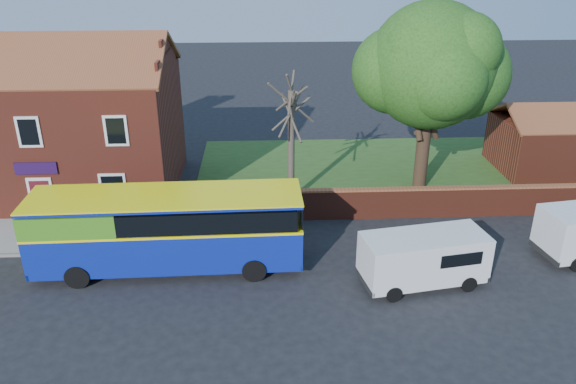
{
  "coord_description": "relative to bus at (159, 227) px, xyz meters",
  "views": [
    {
      "loc": [
        3.86,
        -17.92,
        12.77
      ],
      "look_at": [
        4.94,
        5.0,
        2.41
      ],
      "focal_mm": 35.0,
      "sensor_mm": 36.0,
      "label": 1
    }
  ],
  "objects": [
    {
      "name": "bus",
      "position": [
        0.0,
        0.0,
        0.0
      ],
      "size": [
        11.11,
        3.05,
        3.36
      ],
      "rotation": [
        0.0,
        0.0,
        0.02
      ],
      "color": "#0E229A",
      "rests_on": "ground"
    },
    {
      "name": "ground",
      "position": [
        0.51,
        -2.8,
        -1.91
      ],
      "size": [
        120.0,
        120.0,
        0.0
      ],
      "primitive_type": "plane",
      "color": "black",
      "rests_on": "ground"
    },
    {
      "name": "shop_building",
      "position": [
        -6.51,
        8.69,
        1.51
      ],
      "size": [
        12.3,
        8.13,
        10.5
      ],
      "color": "maroon",
      "rests_on": "ground"
    },
    {
      "name": "large_tree",
      "position": [
        13.18,
        8.01,
        4.73
      ],
      "size": [
        8.31,
        6.57,
        10.13
      ],
      "color": "black",
      "rests_on": "ground"
    },
    {
      "name": "pavement",
      "position": [
        -6.49,
        2.95,
        -1.85
      ],
      "size": [
        18.0,
        3.5,
        0.12
      ],
      "primitive_type": "cube",
      "color": "gray",
      "rests_on": "ground"
    },
    {
      "name": "grass_strip",
      "position": [
        13.51,
        10.2,
        -1.89
      ],
      "size": [
        26.0,
        12.0,
        0.04
      ],
      "primitive_type": "cube",
      "color": "#426B28",
      "rests_on": "ground"
    },
    {
      "name": "outbuilding",
      "position": [
        22.51,
        10.2,
        -0.3
      ],
      "size": [
        8.2,
        5.06,
        4.17
      ],
      "color": "maroon",
      "rests_on": "ground"
    },
    {
      "name": "van_near",
      "position": [
        10.69,
        -1.72,
        -0.69
      ],
      "size": [
        5.2,
        2.8,
        2.17
      ],
      "rotation": [
        0.0,
        0.0,
        0.17
      ],
      "color": "white",
      "rests_on": "ground"
    },
    {
      "name": "kerb",
      "position": [
        -6.49,
        1.2,
        -1.84
      ],
      "size": [
        18.0,
        0.15,
        0.14
      ],
      "primitive_type": "cube",
      "color": "slate",
      "rests_on": "ground"
    },
    {
      "name": "bare_tree",
      "position": [
        5.81,
        6.45,
        1.44
      ],
      "size": [
        2.45,
        2.91,
        6.52
      ],
      "color": "#4C4238",
      "rests_on": "ground"
    },
    {
      "name": "boundary_wall",
      "position": [
        13.51,
        4.2,
        -1.09
      ],
      "size": [
        22.0,
        0.38,
        1.6
      ],
      "color": "maroon",
      "rests_on": "ground"
    }
  ]
}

